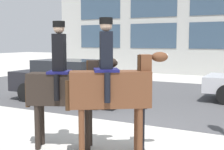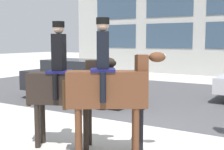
{
  "view_description": "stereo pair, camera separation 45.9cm",
  "coord_description": "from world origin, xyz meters",
  "px_view_note": "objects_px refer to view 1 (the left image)",
  "views": [
    {
      "loc": [
        3.18,
        -6.86,
        2.16
      ],
      "look_at": [
        0.19,
        -1.1,
        1.45
      ],
      "focal_mm": 50.0,
      "sensor_mm": 36.0,
      "label": 1
    },
    {
      "loc": [
        3.57,
        -6.63,
        2.16
      ],
      "look_at": [
        0.19,
        -1.1,
        1.45
      ],
      "focal_mm": 50.0,
      "sensor_mm": 36.0,
      "label": 2
    }
  ],
  "objects_px": {
    "mounted_horse_lead": "(65,85)",
    "mounted_horse_companion": "(112,86)",
    "pedestrian_bystander": "(141,101)",
    "street_car_near_lane": "(70,79)"
  },
  "relations": [
    {
      "from": "mounted_horse_companion",
      "to": "pedestrian_bystander",
      "type": "height_order",
      "value": "mounted_horse_companion"
    },
    {
      "from": "mounted_horse_lead",
      "to": "pedestrian_bystander",
      "type": "height_order",
      "value": "mounted_horse_lead"
    },
    {
      "from": "mounted_horse_companion",
      "to": "street_car_near_lane",
      "type": "relative_size",
      "value": 0.6
    },
    {
      "from": "mounted_horse_lead",
      "to": "street_car_near_lane",
      "type": "height_order",
      "value": "mounted_horse_lead"
    },
    {
      "from": "mounted_horse_lead",
      "to": "mounted_horse_companion",
      "type": "height_order",
      "value": "mounted_horse_companion"
    },
    {
      "from": "pedestrian_bystander",
      "to": "street_car_near_lane",
      "type": "height_order",
      "value": "pedestrian_bystander"
    },
    {
      "from": "mounted_horse_lead",
      "to": "mounted_horse_companion",
      "type": "xyz_separation_m",
      "value": [
        1.06,
        -0.02,
        0.05
      ]
    },
    {
      "from": "mounted_horse_lead",
      "to": "street_car_near_lane",
      "type": "relative_size",
      "value": 0.59
    },
    {
      "from": "mounted_horse_lead",
      "to": "street_car_near_lane",
      "type": "xyz_separation_m",
      "value": [
        -2.75,
        4.06,
        -0.5
      ]
    },
    {
      "from": "mounted_horse_lead",
      "to": "pedestrian_bystander",
      "type": "distance_m",
      "value": 1.54
    }
  ]
}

